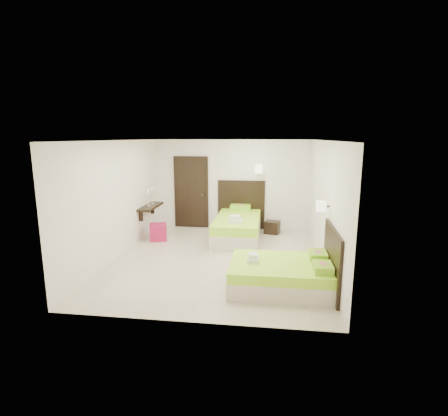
# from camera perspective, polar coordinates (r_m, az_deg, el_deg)

# --- Properties ---
(floor) EXTENTS (5.50, 5.50, 0.00)m
(floor) POSITION_cam_1_polar(r_m,az_deg,el_deg) (7.88, -1.02, -8.28)
(floor) COLOR beige
(floor) RESTS_ON ground
(bed_single) EXTENTS (1.38, 2.29, 1.89)m
(bed_single) POSITION_cam_1_polar(r_m,az_deg,el_deg) (9.35, 2.29, -2.91)
(bed_single) COLOR beige
(bed_single) RESTS_ON ground
(bed_double) EXTENTS (1.81, 1.54, 1.50)m
(bed_double) POSITION_cam_1_polar(r_m,az_deg,el_deg) (6.46, 9.94, -10.45)
(bed_double) COLOR beige
(bed_double) RESTS_ON ground
(nightstand) EXTENTS (0.47, 0.44, 0.35)m
(nightstand) POSITION_cam_1_polar(r_m,az_deg,el_deg) (9.93, 7.87, -3.13)
(nightstand) COLOR black
(nightstand) RESTS_ON ground
(ottoman) EXTENTS (0.53, 0.53, 0.43)m
(ottoman) POSITION_cam_1_polar(r_m,az_deg,el_deg) (9.37, -10.68, -3.87)
(ottoman) COLOR maroon
(ottoman) RESTS_ON ground
(door) EXTENTS (1.02, 0.15, 2.14)m
(door) POSITION_cam_1_polar(r_m,az_deg,el_deg) (10.42, -5.38, 2.53)
(door) COLOR black
(door) RESTS_ON ground
(console_shelf) EXTENTS (0.35, 1.20, 0.78)m
(console_shelf) POSITION_cam_1_polar(r_m,az_deg,el_deg) (9.67, -11.92, 0.22)
(console_shelf) COLOR black
(console_shelf) RESTS_ON ground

